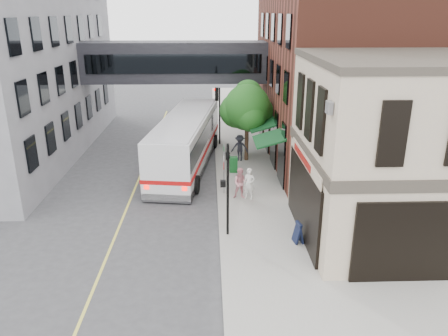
{
  "coord_description": "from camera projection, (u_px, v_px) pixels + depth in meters",
  "views": [
    {
      "loc": [
        -0.41,
        -16.54,
        10.2
      ],
      "look_at": [
        0.29,
        3.76,
        2.87
      ],
      "focal_mm": 35.0,
      "sensor_mm": 36.0,
      "label": 1
    }
  ],
  "objects": [
    {
      "name": "skyway_bridge",
      "position": [
        175.0,
        62.0,
        33.64
      ],
      "size": [
        14.0,
        3.18,
        3.0
      ],
      "color": "black",
      "rests_on": "ground"
    },
    {
      "name": "traffic_signal_near",
      "position": [
        227.0,
        179.0,
        19.91
      ],
      "size": [
        0.44,
        0.22,
        4.6
      ],
      "color": "black",
      "rests_on": "sidewalk_main"
    },
    {
      "name": "traffic_signal_far",
      "position": [
        218.0,
        105.0,
        33.88
      ],
      "size": [
        0.53,
        0.28,
        4.5
      ],
      "color": "black",
      "rests_on": "sidewalk_main"
    },
    {
      "name": "pedestrian_b",
      "position": [
        241.0,
        183.0,
        24.57
      ],
      "size": [
        0.91,
        0.73,
        1.8
      ],
      "primitive_type": "imported",
      "rotation": [
        0.0,
        0.0,
        -0.06
      ],
      "color": "pink",
      "rests_on": "sidewalk_main"
    },
    {
      "name": "newspaper_box",
      "position": [
        233.0,
        165.0,
        28.75
      ],
      "size": [
        0.52,
        0.47,
        1.02
      ],
      "primitive_type": "cube",
      "rotation": [
        0.0,
        0.0,
        0.03
      ],
      "color": "#145922",
      "rests_on": "sidewalk_main"
    },
    {
      "name": "lane_marking",
      "position": [
        139.0,
        178.0,
        28.26
      ],
      "size": [
        0.12,
        40.0,
        0.01
      ],
      "primitive_type": "cube",
      "color": "#D8CC4C",
      "rests_on": "ground"
    },
    {
      "name": "pedestrian_c",
      "position": [
        240.0,
        148.0,
        30.8
      ],
      "size": [
        1.34,
        0.96,
        1.88
      ],
      "primitive_type": "imported",
      "rotation": [
        0.0,
        0.0,
        -0.23
      ],
      "color": "black",
      "rests_on": "sidewalk_main"
    },
    {
      "name": "ground",
      "position": [
        220.0,
        259.0,
        19.03
      ],
      "size": [
        120.0,
        120.0,
        0.0
      ],
      "primitive_type": "plane",
      "color": "#38383A",
      "rests_on": "ground"
    },
    {
      "name": "sandwich_board",
      "position": [
        298.0,
        232.0,
        19.96
      ],
      "size": [
        0.45,
        0.61,
        0.99
      ],
      "primitive_type": "cube",
      "rotation": [
        0.0,
        0.0,
        0.19
      ],
      "color": "black",
      "rests_on": "sidewalk_main"
    },
    {
      "name": "bus",
      "position": [
        186.0,
        139.0,
        29.75
      ],
      "size": [
        4.6,
        13.2,
        3.48
      ],
      "color": "silver",
      "rests_on": "ground"
    },
    {
      "name": "street_sign_pole",
      "position": [
        224.0,
        164.0,
        24.96
      ],
      "size": [
        0.08,
        0.75,
        3.0
      ],
      "color": "gray",
      "rests_on": "sidewalk_main"
    },
    {
      "name": "pedestrian_a",
      "position": [
        249.0,
        184.0,
        24.49
      ],
      "size": [
        0.78,
        0.66,
        1.81
      ],
      "primitive_type": "imported",
      "rotation": [
        0.0,
        0.0,
        -0.41
      ],
      "color": "silver",
      "rests_on": "sidewalk_main"
    },
    {
      "name": "brick_building",
      "position": [
        354.0,
        59.0,
        31.07
      ],
      "size": [
        13.76,
        18.0,
        14.0
      ],
      "color": "#57271B",
      "rests_on": "ground"
    },
    {
      "name": "sidewalk_main",
      "position": [
        242.0,
        156.0,
        32.23
      ],
      "size": [
        4.0,
        60.0,
        0.15
      ],
      "primitive_type": "cube",
      "color": "gray",
      "rests_on": "ground"
    },
    {
      "name": "corner_building",
      "position": [
        417.0,
        151.0,
        19.77
      ],
      "size": [
        10.19,
        8.12,
        8.45
      ],
      "color": "#C2B194",
      "rests_on": "ground"
    },
    {
      "name": "street_tree",
      "position": [
        247.0,
        107.0,
        30.2
      ],
      "size": [
        3.8,
        3.2,
        5.6
      ],
      "color": "#382619",
      "rests_on": "sidewalk_main"
    }
  ]
}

